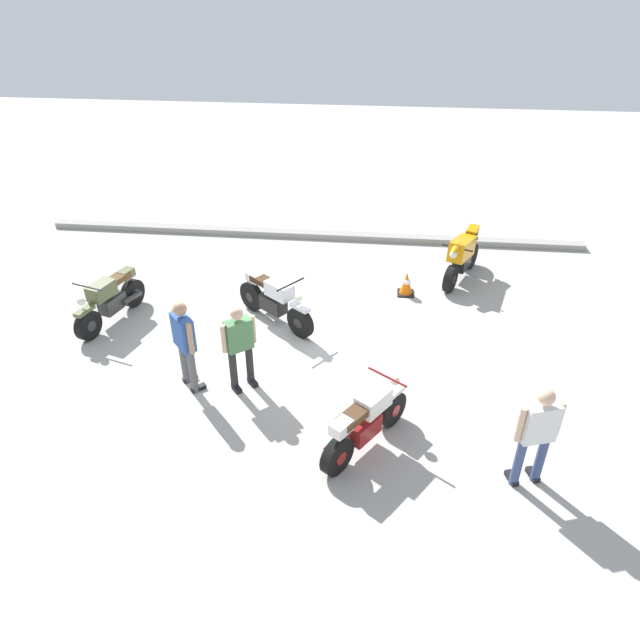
{
  "coord_description": "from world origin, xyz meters",
  "views": [
    {
      "loc": [
        1.69,
        -9.41,
        6.45
      ],
      "look_at": [
        0.78,
        -0.58,
        0.75
      ],
      "focal_mm": 32.57,
      "sensor_mm": 36.0,
      "label": 1
    }
  ],
  "objects_px": {
    "traffic_cone": "(406,283)",
    "motorcycle_orange_sportbike": "(462,255)",
    "person_in_blue_shirt": "(185,340)",
    "person_in_white_shirt": "(537,432)",
    "motorcycle_silver_cruiser": "(275,300)",
    "motorcycle_cream_vintage": "(365,422)",
    "person_in_green_shirt": "(240,343)",
    "motorcycle_olive_vintage": "(110,300)"
  },
  "relations": [
    {
      "from": "person_in_blue_shirt",
      "to": "motorcycle_olive_vintage",
      "type": "bearing_deg",
      "value": 97.1
    },
    {
      "from": "person_in_blue_shirt",
      "to": "traffic_cone",
      "type": "distance_m",
      "value": 5.29
    },
    {
      "from": "motorcycle_silver_cruiser",
      "to": "motorcycle_orange_sportbike",
      "type": "relative_size",
      "value": 0.93
    },
    {
      "from": "motorcycle_silver_cruiser",
      "to": "motorcycle_orange_sportbike",
      "type": "bearing_deg",
      "value": 68.32
    },
    {
      "from": "motorcycle_orange_sportbike",
      "to": "person_in_blue_shirt",
      "type": "xyz_separation_m",
      "value": [
        -5.03,
        -4.47,
        0.38
      ]
    },
    {
      "from": "person_in_green_shirt",
      "to": "traffic_cone",
      "type": "relative_size",
      "value": 2.99
    },
    {
      "from": "motorcycle_olive_vintage",
      "to": "traffic_cone",
      "type": "relative_size",
      "value": 3.61
    },
    {
      "from": "motorcycle_olive_vintage",
      "to": "person_in_green_shirt",
      "type": "relative_size",
      "value": 1.21
    },
    {
      "from": "traffic_cone",
      "to": "motorcycle_orange_sportbike",
      "type": "bearing_deg",
      "value": 34.16
    },
    {
      "from": "motorcycle_orange_sportbike",
      "to": "person_in_white_shirt",
      "type": "distance_m",
      "value": 6.1
    },
    {
      "from": "traffic_cone",
      "to": "motorcycle_silver_cruiser",
      "type": "bearing_deg",
      "value": -151.85
    },
    {
      "from": "motorcycle_cream_vintage",
      "to": "traffic_cone",
      "type": "relative_size",
      "value": 3.18
    },
    {
      "from": "motorcycle_olive_vintage",
      "to": "person_in_blue_shirt",
      "type": "xyz_separation_m",
      "value": [
        2.18,
        -1.9,
        0.48
      ]
    },
    {
      "from": "person_in_white_shirt",
      "to": "motorcycle_cream_vintage",
      "type": "bearing_deg",
      "value": 61.11
    },
    {
      "from": "person_in_white_shirt",
      "to": "person_in_green_shirt",
      "type": "bearing_deg",
      "value": 51.52
    },
    {
      "from": "motorcycle_olive_vintage",
      "to": "traffic_cone",
      "type": "xyz_separation_m",
      "value": [
        5.97,
        1.72,
        -0.23
      ]
    },
    {
      "from": "motorcycle_olive_vintage",
      "to": "person_in_green_shirt",
      "type": "xyz_separation_m",
      "value": [
        3.08,
        -1.78,
        0.4
      ]
    },
    {
      "from": "person_in_green_shirt",
      "to": "motorcycle_silver_cruiser",
      "type": "bearing_deg",
      "value": 135.81
    },
    {
      "from": "person_in_blue_shirt",
      "to": "person_in_white_shirt",
      "type": "bearing_deg",
      "value": -58.49
    },
    {
      "from": "motorcycle_silver_cruiser",
      "to": "person_in_white_shirt",
      "type": "relative_size",
      "value": 1.02
    },
    {
      "from": "person_in_green_shirt",
      "to": "traffic_cone",
      "type": "height_order",
      "value": "person_in_green_shirt"
    },
    {
      "from": "motorcycle_silver_cruiser",
      "to": "motorcycle_cream_vintage",
      "type": "bearing_deg",
      "value": -21.59
    },
    {
      "from": "motorcycle_cream_vintage",
      "to": "motorcycle_silver_cruiser",
      "type": "bearing_deg",
      "value": 65.53
    },
    {
      "from": "motorcycle_cream_vintage",
      "to": "traffic_cone",
      "type": "height_order",
      "value": "motorcycle_cream_vintage"
    },
    {
      "from": "motorcycle_olive_vintage",
      "to": "motorcycle_orange_sportbike",
      "type": "bearing_deg",
      "value": 126.55
    },
    {
      "from": "motorcycle_orange_sportbike",
      "to": "traffic_cone",
      "type": "xyz_separation_m",
      "value": [
        -1.24,
        -0.84,
        -0.33
      ]
    },
    {
      "from": "motorcycle_silver_cruiser",
      "to": "motorcycle_cream_vintage",
      "type": "xyz_separation_m",
      "value": [
        1.94,
        -3.33,
        -0.03
      ]
    },
    {
      "from": "person_in_blue_shirt",
      "to": "person_in_green_shirt",
      "type": "bearing_deg",
      "value": -34.05
    },
    {
      "from": "motorcycle_cream_vintage",
      "to": "person_in_white_shirt",
      "type": "height_order",
      "value": "person_in_white_shirt"
    },
    {
      "from": "person_in_blue_shirt",
      "to": "motorcycle_silver_cruiser",
      "type": "bearing_deg",
      "value": 21.24
    },
    {
      "from": "motorcycle_silver_cruiser",
      "to": "motorcycle_cream_vintage",
      "type": "relative_size",
      "value": 1.02
    },
    {
      "from": "motorcycle_orange_sportbike",
      "to": "person_in_white_shirt",
      "type": "relative_size",
      "value": 1.1
    },
    {
      "from": "motorcycle_olive_vintage",
      "to": "motorcycle_cream_vintage",
      "type": "distance_m",
      "value": 6.06
    },
    {
      "from": "person_in_blue_shirt",
      "to": "person_in_white_shirt",
      "type": "distance_m",
      "value": 5.6
    },
    {
      "from": "motorcycle_silver_cruiser",
      "to": "traffic_cone",
      "type": "xyz_separation_m",
      "value": [
        2.67,
        1.43,
        -0.26
      ]
    },
    {
      "from": "person_in_blue_shirt",
      "to": "traffic_cone",
      "type": "xyz_separation_m",
      "value": [
        3.79,
        3.63,
        -0.71
      ]
    },
    {
      "from": "motorcycle_silver_cruiser",
      "to": "person_in_green_shirt",
      "type": "xyz_separation_m",
      "value": [
        -0.22,
        -2.07,
        0.37
      ]
    },
    {
      "from": "person_in_green_shirt",
      "to": "person_in_blue_shirt",
      "type": "bearing_deg",
      "value": -120.32
    },
    {
      "from": "motorcycle_silver_cruiser",
      "to": "person_in_blue_shirt",
      "type": "height_order",
      "value": "person_in_blue_shirt"
    },
    {
      "from": "person_in_white_shirt",
      "to": "traffic_cone",
      "type": "xyz_separation_m",
      "value": [
        -1.58,
        5.24,
        -0.7
      ]
    },
    {
      "from": "motorcycle_orange_sportbike",
      "to": "motorcycle_silver_cruiser",
      "type": "bearing_deg",
      "value": -35.54
    },
    {
      "from": "person_in_blue_shirt",
      "to": "person_in_green_shirt",
      "type": "height_order",
      "value": "person_in_blue_shirt"
    }
  ]
}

